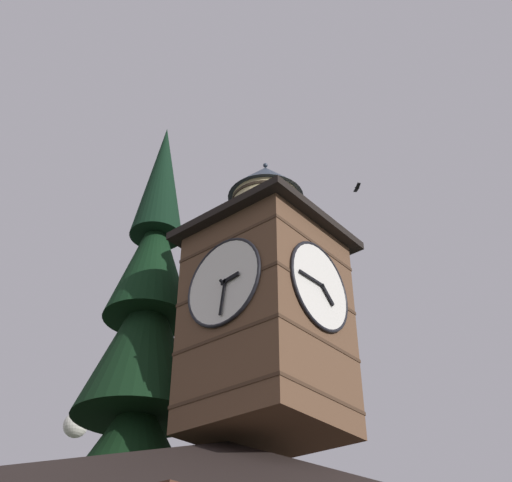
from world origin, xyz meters
TOP-DOWN VIEW (x-y plane):
  - clock_tower at (0.31, -0.71)m, footprint 4.47×4.47m
  - pine_tree_behind at (1.20, -5.07)m, footprint 6.09×6.09m
  - moon at (-11.27, -26.41)m, footprint 1.64×1.64m
  - flying_bird_high at (-5.16, -0.26)m, footprint 0.49×0.54m

SIDE VIEW (x-z plane):
  - pine_tree_behind at x=1.20m, z-range -2.54..17.67m
  - clock_tower at x=0.31m, z-range 6.30..15.80m
  - moon at x=-11.27m, z-range 14.83..16.47m
  - flying_bird_high at x=-5.16m, z-range 18.55..18.66m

